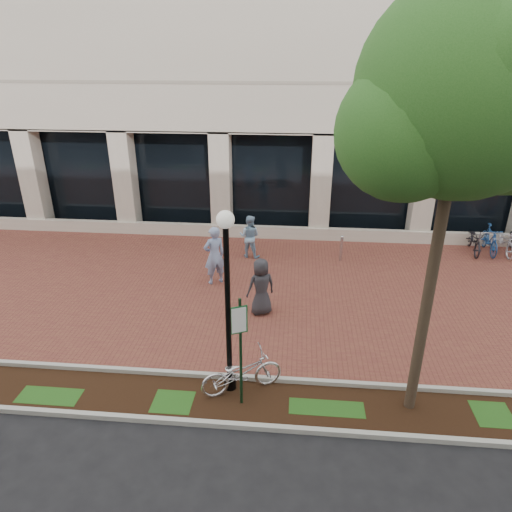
# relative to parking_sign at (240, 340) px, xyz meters

# --- Properties ---
(ground) EXTENTS (120.00, 120.00, 0.00)m
(ground) POSITION_rel_parking_sign_xyz_m (-0.05, 5.29, -1.64)
(ground) COLOR black
(ground) RESTS_ON ground
(brick_plaza) EXTENTS (40.00, 9.00, 0.01)m
(brick_plaza) POSITION_rel_parking_sign_xyz_m (-0.05, 5.29, -1.63)
(brick_plaza) COLOR brown
(brick_plaza) RESTS_ON ground
(planting_strip) EXTENTS (40.00, 1.50, 0.01)m
(planting_strip) POSITION_rel_parking_sign_xyz_m (-0.05, 0.04, -1.63)
(planting_strip) COLOR black
(planting_strip) RESTS_ON ground
(curb_plaza_side) EXTENTS (40.00, 0.12, 0.12)m
(curb_plaza_side) POSITION_rel_parking_sign_xyz_m (-0.05, 0.79, -1.58)
(curb_plaza_side) COLOR #A7A89E
(curb_plaza_side) RESTS_ON ground
(curb_street_side) EXTENTS (40.00, 0.12, 0.12)m
(curb_street_side) POSITION_rel_parking_sign_xyz_m (-0.05, -0.71, -1.58)
(curb_street_side) COLOR #A7A89E
(curb_street_side) RESTS_ON ground
(parking_sign) EXTENTS (0.34, 0.07, 2.60)m
(parking_sign) POSITION_rel_parking_sign_xyz_m (0.00, 0.00, 0.00)
(parking_sign) COLOR #12341B
(parking_sign) RESTS_ON ground
(lamppost) EXTENTS (0.36, 0.36, 4.23)m
(lamppost) POSITION_rel_parking_sign_xyz_m (-0.32, 0.49, 0.75)
(lamppost) COLOR black
(lamppost) RESTS_ON ground
(street_tree) EXTENTS (4.23, 3.52, 8.19)m
(street_tree) POSITION_rel_parking_sign_xyz_m (3.67, 0.29, 4.56)
(street_tree) COLOR #493A29
(street_tree) RESTS_ON ground
(locked_bicycle) EXTENTS (1.97, 1.37, 0.98)m
(locked_bicycle) POSITION_rel_parking_sign_xyz_m (-0.04, 0.43, -1.15)
(locked_bicycle) COLOR silver
(locked_bicycle) RESTS_ON ground
(pedestrian_left) EXTENTS (0.86, 0.78, 1.97)m
(pedestrian_left) POSITION_rel_parking_sign_xyz_m (-1.56, 5.60, -0.65)
(pedestrian_left) COLOR #8498C4
(pedestrian_left) RESTS_ON ground
(pedestrian_mid) EXTENTS (0.89, 0.75, 1.61)m
(pedestrian_mid) POSITION_rel_parking_sign_xyz_m (-0.65, 7.84, -0.83)
(pedestrian_mid) COLOR #83A6C3
(pedestrian_mid) RESTS_ON ground
(pedestrian_right) EXTENTS (0.99, 0.87, 1.71)m
(pedestrian_right) POSITION_rel_parking_sign_xyz_m (0.11, 3.83, -0.78)
(pedestrian_right) COLOR #29292E
(pedestrian_right) RESTS_ON ground
(bollard) EXTENTS (0.12, 0.12, 0.99)m
(bollard) POSITION_rel_parking_sign_xyz_m (2.71, 7.77, -1.13)
(bollard) COLOR #B1B2B6
(bollard) RESTS_ON ground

